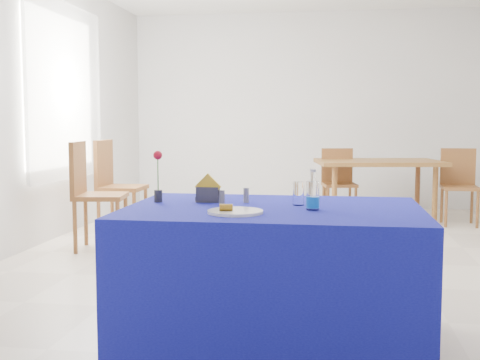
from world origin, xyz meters
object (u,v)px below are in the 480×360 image
chair_bg_right (459,181)px  chair_win_a (91,187)px  plate (235,212)px  water_bottle (313,196)px  blue_table (273,275)px  chair_bg_left (338,178)px  chair_win_b (114,180)px  oak_table (378,166)px

chair_bg_right → chair_win_a: bearing=-149.8°
plate → chair_bg_right: bearing=66.1°
chair_win_a → water_bottle: bearing=-145.0°
blue_table → chair_bg_left: (0.40, 4.46, 0.14)m
water_bottle → plate: bearing=-154.5°
chair_win_b → plate: bearing=-150.0°
chair_bg_right → oak_table: bearing=173.0°
water_bottle → chair_bg_left: 4.54m
oak_table → chair_win_a: bearing=-142.6°
water_bottle → oak_table: size_ratio=0.13×
water_bottle → chair_win_a: bearing=133.9°
water_bottle → chair_win_a: chair_win_a is taller
plate → blue_table: size_ratio=0.18×
water_bottle → oak_table: (0.68, 4.46, -0.15)m
water_bottle → chair_win_a: (-2.18, 2.27, -0.23)m
blue_table → chair_win_a: (-1.97, 2.20, 0.22)m
chair_win_a → chair_win_b: size_ratio=1.01×
chair_bg_left → water_bottle: bearing=-102.6°
chair_win_b → blue_table: bearing=-145.7°
blue_table → chair_win_b: bearing=124.1°
plate → blue_table: (0.17, 0.25, -0.39)m
oak_table → chair_bg_right: (0.94, -0.15, -0.15)m
blue_table → chair_bg_right: size_ratio=1.75×
chair_bg_left → chair_bg_right: chair_bg_right is taller
chair_win_a → oak_table: bearing=-61.4°
chair_win_a → blue_table: bearing=-147.1°
plate → chair_win_a: 3.05m
plate → chair_bg_right: 4.93m
plate → chair_bg_left: chair_bg_left is taller
blue_table → chair_win_a: size_ratio=1.54×
oak_table → chair_win_b: chair_win_b is taller
plate → chair_win_b: chair_win_b is taller
water_bottle → chair_win_b: chair_win_b is taller
water_bottle → chair_win_a: size_ratio=0.21×
water_bottle → chair_bg_right: 4.61m
water_bottle → chair_bg_left: (0.19, 4.53, -0.31)m
chair_bg_right → chair_win_a: (-3.79, -2.04, 0.07)m
plate → chair_win_b: bearing=119.8°
chair_bg_left → oak_table: bearing=-18.3°
blue_table → oak_table: bearing=78.5°
plate → oak_table: (1.06, 4.64, -0.09)m
chair_win_b → chair_bg_right: bearing=-72.0°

